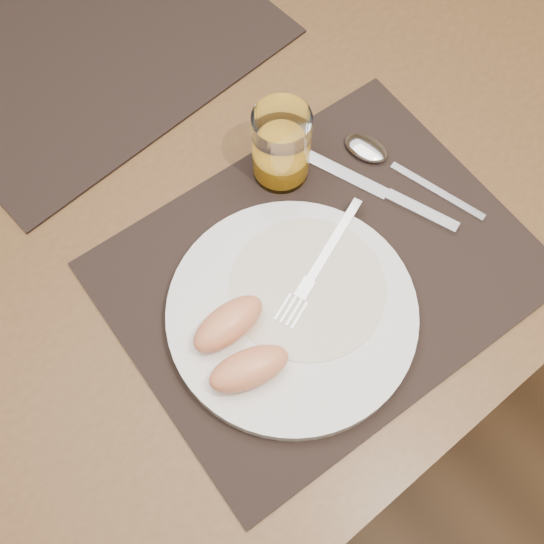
{
  "coord_description": "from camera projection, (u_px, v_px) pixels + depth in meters",
  "views": [
    {
      "loc": [
        -0.22,
        -0.43,
        1.45
      ],
      "look_at": [
        -0.02,
        -0.19,
        0.77
      ],
      "focal_mm": 45.0,
      "sensor_mm": 36.0,
      "label": 1
    }
  ],
  "objects": [
    {
      "name": "ground",
      "position": [
        226.0,
        350.0,
        1.51
      ],
      "size": [
        5.0,
        5.0,
        0.0
      ],
      "primitive_type": "plane",
      "color": "#54371D",
      "rests_on": "ground"
    },
    {
      "name": "table",
      "position": [
        195.0,
        192.0,
        0.91
      ],
      "size": [
        1.4,
        0.9,
        0.75
      ],
      "color": "brown",
      "rests_on": "ground"
    },
    {
      "name": "placemat_near",
      "position": [
        321.0,
        271.0,
        0.76
      ],
      "size": [
        0.47,
        0.37,
        0.0
      ],
      "primitive_type": "cube",
      "rotation": [
        0.0,
        0.0,
        -0.05
      ],
      "color": "black",
      "rests_on": "table"
    },
    {
      "name": "placemat_far",
      "position": [
        93.0,
        46.0,
        0.9
      ],
      "size": [
        0.47,
        0.38,
        0.0
      ],
      "primitive_type": "cube",
      "rotation": [
        0.0,
        0.0,
        0.07
      ],
      "color": "black",
      "rests_on": "table"
    },
    {
      "name": "plate",
      "position": [
        292.0,
        313.0,
        0.73
      ],
      "size": [
        0.27,
        0.27,
        0.02
      ],
      "primitive_type": "cylinder",
      "color": "white",
      "rests_on": "placemat_near"
    },
    {
      "name": "plate_dressing",
      "position": [
        308.0,
        287.0,
        0.73
      ],
      "size": [
        0.17,
        0.17,
        0.0
      ],
      "color": "white",
      "rests_on": "plate"
    },
    {
      "name": "fork",
      "position": [
        315.0,
        271.0,
        0.74
      ],
      "size": [
        0.17,
        0.08,
        0.0
      ],
      "color": "silver",
      "rests_on": "plate"
    },
    {
      "name": "knife",
      "position": [
        386.0,
        194.0,
        0.8
      ],
      "size": [
        0.09,
        0.21,
        0.01
      ],
      "color": "silver",
      "rests_on": "placemat_near"
    },
    {
      "name": "spoon",
      "position": [
        377.0,
        154.0,
        0.82
      ],
      "size": [
        0.07,
        0.19,
        0.01
      ],
      "color": "silver",
      "rests_on": "placemat_near"
    },
    {
      "name": "juice_glass",
      "position": [
        281.0,
        149.0,
        0.78
      ],
      "size": [
        0.07,
        0.07,
        0.1
      ],
      "color": "white",
      "rests_on": "placemat_near"
    },
    {
      "name": "grapefruit_wedges",
      "position": [
        238.0,
        346.0,
        0.69
      ],
      "size": [
        0.1,
        0.1,
        0.03
      ],
      "color": "#E8915F",
      "rests_on": "plate"
    }
  ]
}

